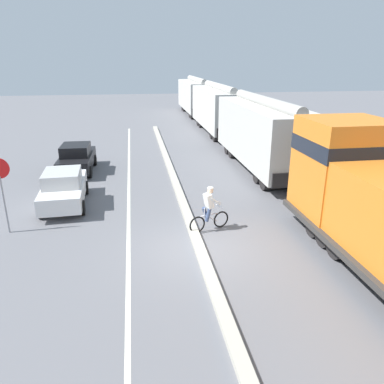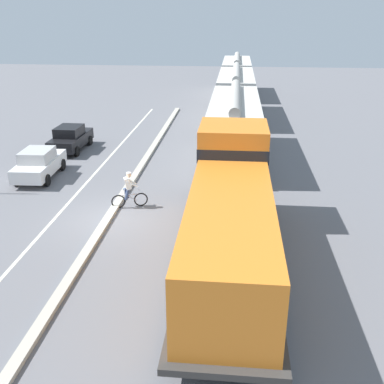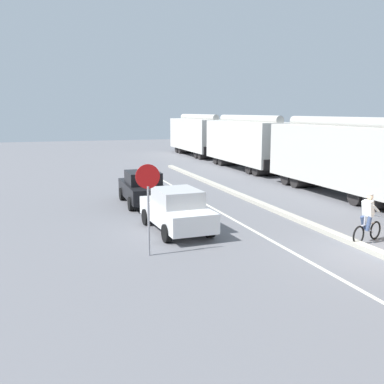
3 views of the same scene
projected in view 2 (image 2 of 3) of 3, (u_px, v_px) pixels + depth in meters
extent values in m
plane|color=slate|center=(109.00, 219.00, 19.84)|extent=(120.00, 120.00, 0.00)
cube|color=#B2AD9E|center=(137.00, 172.00, 25.35)|extent=(0.36, 36.00, 0.16)
cube|color=silver|center=(96.00, 172.00, 25.60)|extent=(0.14, 36.00, 0.01)
cube|color=orange|center=(230.00, 230.00, 14.67)|extent=(2.70, 9.86, 2.40)
cube|color=orange|center=(232.00, 165.00, 19.08)|extent=(2.80, 2.80, 3.50)
cube|color=black|center=(233.00, 148.00, 18.79)|extent=(2.83, 2.83, 0.56)
cube|color=#383533|center=(229.00, 253.00, 15.68)|extent=(3.10, 11.60, 0.20)
cylinder|color=#4C4947|center=(229.00, 256.00, 15.73)|extent=(1.10, 3.00, 1.10)
cylinder|color=black|center=(231.00, 211.00, 19.43)|extent=(2.40, 1.00, 1.00)
cylinder|color=black|center=(231.00, 219.00, 18.70)|extent=(2.40, 1.00, 1.00)
cylinder|color=black|center=(230.00, 227.00, 17.96)|extent=(2.40, 1.00, 1.00)
cylinder|color=black|center=(227.00, 298.00, 13.54)|extent=(2.40, 1.00, 1.00)
cylinder|color=black|center=(227.00, 314.00, 12.81)|extent=(2.40, 1.00, 1.00)
cylinder|color=black|center=(226.00, 333.00, 12.07)|extent=(2.40, 1.00, 1.00)
cube|color=beige|center=(234.00, 125.00, 27.13)|extent=(2.90, 10.40, 3.10)
cylinder|color=#A5A39C|center=(235.00, 96.00, 26.49)|extent=(0.60, 9.88, 0.60)
cube|color=black|center=(234.00, 124.00, 32.43)|extent=(2.61, 0.10, 0.70)
cube|color=black|center=(232.00, 173.00, 22.74)|extent=(2.61, 0.10, 0.70)
cylinder|color=black|center=(234.00, 136.00, 31.25)|extent=(2.46, 0.90, 0.90)
cylinder|color=black|center=(234.00, 141.00, 30.24)|extent=(2.46, 0.90, 0.90)
cylinder|color=black|center=(233.00, 166.00, 25.30)|extent=(2.46, 0.90, 0.90)
cylinder|color=black|center=(232.00, 172.00, 24.29)|extent=(2.46, 0.90, 0.90)
cube|color=beige|center=(236.00, 93.00, 37.84)|extent=(2.90, 10.40, 3.10)
cylinder|color=#ABA9A3|center=(236.00, 72.00, 37.20)|extent=(0.60, 9.88, 0.60)
cube|color=black|center=(236.00, 96.00, 43.14)|extent=(2.61, 0.10, 0.70)
cube|color=black|center=(235.00, 121.00, 33.44)|extent=(2.61, 0.10, 0.70)
cylinder|color=black|center=(235.00, 104.00, 41.96)|extent=(2.46, 0.90, 0.90)
cylinder|color=black|center=(235.00, 107.00, 40.95)|extent=(2.46, 0.90, 0.90)
cylinder|color=black|center=(235.00, 120.00, 36.01)|extent=(2.46, 0.90, 0.90)
cylinder|color=black|center=(235.00, 123.00, 34.99)|extent=(2.46, 0.90, 0.90)
cube|color=beige|center=(236.00, 75.00, 48.55)|extent=(2.90, 10.40, 3.10)
cylinder|color=#AAA8A2|center=(237.00, 58.00, 47.90)|extent=(0.60, 9.88, 0.60)
cube|color=black|center=(236.00, 79.00, 53.85)|extent=(2.61, 0.10, 0.70)
cube|color=black|center=(236.00, 94.00, 44.15)|extent=(2.61, 0.10, 0.70)
cylinder|color=black|center=(236.00, 86.00, 52.67)|extent=(2.46, 0.90, 0.90)
cylinder|color=black|center=(236.00, 87.00, 51.65)|extent=(2.46, 0.90, 0.90)
cylinder|color=black|center=(236.00, 95.00, 46.72)|extent=(2.46, 0.90, 0.90)
cylinder|color=black|center=(236.00, 97.00, 45.70)|extent=(2.46, 0.90, 0.90)
cube|color=silver|center=(40.00, 166.00, 24.60)|extent=(1.91, 4.28, 0.70)
cube|color=beige|center=(37.00, 155.00, 24.22)|extent=(1.59, 1.97, 0.60)
cube|color=#1E232D|center=(44.00, 151.00, 25.17)|extent=(1.43, 0.19, 0.51)
cylinder|color=black|center=(35.00, 164.00, 25.98)|extent=(0.25, 0.65, 0.64)
cylinder|color=black|center=(62.00, 165.00, 25.90)|extent=(0.25, 0.65, 0.64)
cylinder|color=black|center=(16.00, 180.00, 23.56)|extent=(0.25, 0.65, 0.64)
cylinder|color=black|center=(47.00, 180.00, 23.49)|extent=(0.25, 0.65, 0.64)
cube|color=black|center=(71.00, 140.00, 29.51)|extent=(1.75, 4.22, 0.70)
cube|color=black|center=(69.00, 131.00, 29.13)|extent=(1.52, 1.92, 0.60)
cube|color=#1E232D|center=(75.00, 128.00, 30.07)|extent=(1.43, 0.14, 0.51)
cylinder|color=black|center=(67.00, 140.00, 30.92)|extent=(0.23, 0.64, 0.64)
cylinder|color=black|center=(90.00, 140.00, 30.76)|extent=(0.23, 0.64, 0.64)
cylinder|color=black|center=(52.00, 151.00, 28.52)|extent=(0.23, 0.64, 0.64)
cylinder|color=black|center=(76.00, 151.00, 28.36)|extent=(0.23, 0.64, 0.64)
torus|color=black|center=(141.00, 199.00, 21.07)|extent=(0.64, 0.28, 0.66)
torus|color=black|center=(118.00, 202.00, 20.84)|extent=(0.64, 0.28, 0.66)
cylinder|color=silver|center=(129.00, 195.00, 20.84)|extent=(0.76, 0.31, 0.05)
cylinder|color=silver|center=(132.00, 198.00, 20.93)|extent=(0.47, 0.21, 0.36)
cylinder|color=silver|center=(124.00, 192.00, 20.74)|extent=(0.04, 0.04, 0.30)
cylinder|color=silver|center=(139.00, 189.00, 20.85)|extent=(0.19, 0.46, 0.04)
cylinder|color=#38476B|center=(127.00, 193.00, 20.89)|extent=(0.33, 0.23, 0.52)
cylinder|color=#38476B|center=(127.00, 195.00, 20.71)|extent=(0.30, 0.22, 0.52)
cube|color=white|center=(128.00, 183.00, 20.62)|extent=(0.42, 0.43, 0.57)
sphere|color=beige|center=(129.00, 175.00, 20.49)|extent=(0.22, 0.22, 0.22)
cylinder|color=white|center=(129.00, 173.00, 20.45)|extent=(0.22, 0.22, 0.05)
cylinder|color=white|center=(132.00, 182.00, 20.81)|extent=(0.46, 0.24, 0.36)
cylinder|color=white|center=(132.00, 184.00, 20.52)|extent=(0.46, 0.24, 0.36)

